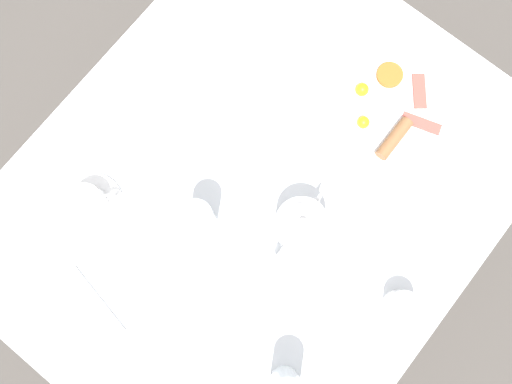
# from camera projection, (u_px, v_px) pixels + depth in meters

# --- Properties ---
(ground_plane) EXTENTS (8.00, 8.00, 0.00)m
(ground_plane) POSITION_uv_depth(u_px,v_px,m) (256.00, 226.00, 1.82)
(ground_plane) COLOR #4C4742
(table) EXTENTS (0.97, 1.17, 0.72)m
(table) POSITION_uv_depth(u_px,v_px,m) (256.00, 198.00, 1.18)
(table) COLOR silver
(table) RESTS_ON ground_plane
(breakfast_plate) EXTENTS (0.30, 0.30, 0.04)m
(breakfast_plate) POSITION_uv_depth(u_px,v_px,m) (389.00, 109.00, 1.14)
(breakfast_plate) COLOR white
(breakfast_plate) RESTS_ON table
(teapot_near) EXTENTS (0.11, 0.19, 0.11)m
(teapot_near) POSITION_uv_depth(u_px,v_px,m) (300.00, 226.00, 1.06)
(teapot_near) COLOR white
(teapot_near) RESTS_ON table
(teacup_with_saucer_left) EXTENTS (0.14, 0.14, 0.06)m
(teacup_with_saucer_left) POSITION_uv_depth(u_px,v_px,m) (89.00, 203.00, 1.09)
(teacup_with_saucer_left) COLOR white
(teacup_with_saucer_left) RESTS_ON table
(teacup_with_saucer_right) EXTENTS (0.14, 0.14, 0.06)m
(teacup_with_saucer_right) POSITION_uv_depth(u_px,v_px,m) (254.00, 39.00, 1.15)
(teacup_with_saucer_right) COLOR white
(teacup_with_saucer_right) RESTS_ON table
(water_glass_short) EXTENTS (0.07, 0.07, 0.13)m
(water_glass_short) POSITION_uv_depth(u_px,v_px,m) (199.00, 219.00, 1.04)
(water_glass_short) COLOR white
(water_glass_short) RESTS_ON table
(creamer_jug) EXTENTS (0.09, 0.07, 0.06)m
(creamer_jug) POSITION_uv_depth(u_px,v_px,m) (402.00, 306.00, 1.05)
(creamer_jug) COLOR white
(creamer_jug) RESTS_ON table
(napkin_folded) EXTENTS (0.19, 0.13, 0.01)m
(napkin_folded) POSITION_uv_depth(u_px,v_px,m) (82.00, 314.00, 1.07)
(napkin_folded) COLOR white
(napkin_folded) RESTS_ON table
(fork_by_plate) EXTENTS (0.13, 0.12, 0.00)m
(fork_by_plate) POSITION_uv_depth(u_px,v_px,m) (342.00, 11.00, 1.19)
(fork_by_plate) COLOR silver
(fork_by_plate) RESTS_ON table
(spoon_for_tea) EXTENTS (0.11, 0.12, 0.00)m
(spoon_for_tea) POSITION_uv_depth(u_px,v_px,m) (108.00, 117.00, 1.14)
(spoon_for_tea) COLOR silver
(spoon_for_tea) RESTS_ON table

